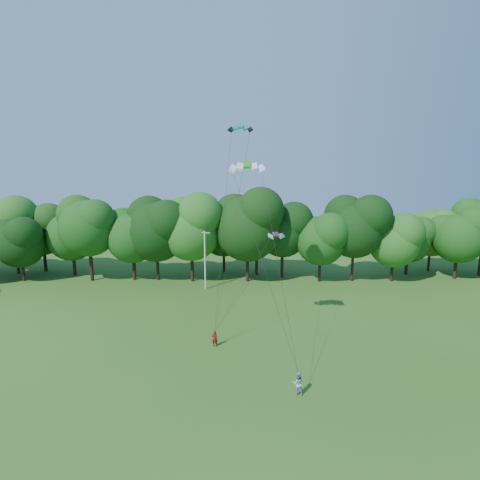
{
  "coord_description": "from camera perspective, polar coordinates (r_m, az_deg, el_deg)",
  "views": [
    {
      "loc": [
        0.54,
        -20.28,
        16.38
      ],
      "look_at": [
        0.06,
        13.0,
        10.1
      ],
      "focal_mm": 28.0,
      "sensor_mm": 36.0,
      "label": 1
    }
  ],
  "objects": [
    {
      "name": "tree_back_center",
      "position": [
        54.2,
        1.16,
        3.42
      ],
      "size": [
        10.49,
        10.49,
        15.26
      ],
      "color": "#322113",
      "rests_on": "ground"
    },
    {
      "name": "tree_back_east",
      "position": [
        67.56,
        27.25,
        1.92
      ],
      "size": [
        8.24,
        8.24,
        11.98
      ],
      "color": "#332414",
      "rests_on": "ground"
    },
    {
      "name": "tree_back_west",
      "position": [
        67.74,
        -28.0,
        2.14
      ],
      "size": [
        8.58,
        8.58,
        12.48
      ],
      "color": "#371E16",
      "rests_on": "ground"
    },
    {
      "name": "ground",
      "position": [
        26.07,
        -0.62,
        -28.24
      ],
      "size": [
        160.0,
        160.0,
        0.0
      ],
      "primitive_type": "plane",
      "color": "#2C5417",
      "rests_on": "ground"
    },
    {
      "name": "kite_green",
      "position": [
        32.42,
        1.07,
        11.41
      ],
      "size": [
        3.04,
        1.38,
        0.69
      ],
      "rotation": [
        0.0,
        0.0,
        -0.01
      ],
      "color": "green",
      "rests_on": "ground"
    },
    {
      "name": "utility_pole",
      "position": [
        51.69,
        -5.36,
        -2.99
      ],
      "size": [
        1.57,
        0.63,
        8.18
      ],
      "rotation": [
        0.0,
        0.0,
        -0.35
      ],
      "color": "silver",
      "rests_on": "ground"
    },
    {
      "name": "kite_flyer_left",
      "position": [
        36.39,
        -3.88,
        -14.74
      ],
      "size": [
        0.59,
        0.42,
        1.54
      ],
      "primitive_type": "imported",
      "rotation": [
        0.0,
        0.0,
        3.06
      ],
      "color": "maroon",
      "rests_on": "ground"
    },
    {
      "name": "kite_flyer_right",
      "position": [
        29.83,
        8.81,
        -20.74
      ],
      "size": [
        0.89,
        0.7,
        1.78
      ],
      "primitive_type": "imported",
      "rotation": [
        0.0,
        0.0,
        3.11
      ],
      "color": "#99B6D5",
      "rests_on": "ground"
    },
    {
      "name": "kite_teal",
      "position": [
        39.59,
        0.1,
        16.91
      ],
      "size": [
        2.49,
        1.23,
        0.56
      ],
      "rotation": [
        0.0,
        0.0,
        -0.07
      ],
      "color": "#048480",
      "rests_on": "ground"
    },
    {
      "name": "kite_pink",
      "position": [
        37.99,
        5.51,
        0.89
      ],
      "size": [
        1.73,
        1.03,
        0.34
      ],
      "rotation": [
        0.0,
        0.0,
        0.16
      ],
      "color": "#EE427C",
      "rests_on": "ground"
    }
  ]
}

